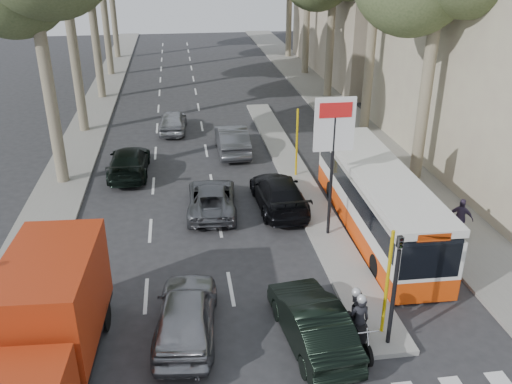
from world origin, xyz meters
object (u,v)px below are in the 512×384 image
silver_hatchback (186,314)px  red_truck (49,318)px  dark_hatchback (312,322)px  motorcycle (357,319)px  city_bus (377,198)px

silver_hatchback → red_truck: red_truck is taller
dark_hatchback → motorcycle: 1.26m
silver_hatchback → city_bus: size_ratio=0.42×
city_bus → red_truck: bearing=-149.3°
dark_hatchback → city_bus: size_ratio=0.42×
city_bus → dark_hatchback: bearing=-121.8°
silver_hatchback → city_bus: (7.65, 5.39, 0.68)m
dark_hatchback → red_truck: size_ratio=0.71×
motorcycle → city_bus: bearing=63.6°
silver_hatchback → motorcycle: (4.80, -1.04, 0.07)m
silver_hatchback → city_bus: 9.38m
silver_hatchback → red_truck: bearing=20.5°
silver_hatchback → red_truck: 3.75m
red_truck → dark_hatchback: bearing=3.6°
city_bus → motorcycle: size_ratio=4.88×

